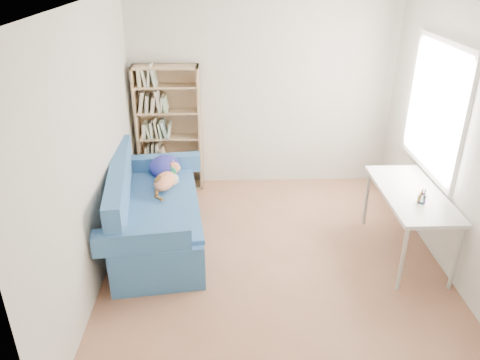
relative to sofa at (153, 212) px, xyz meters
name	(u,v)px	position (x,y,z in m)	size (l,w,h in m)	color
ground	(274,262)	(1.32, -0.47, -0.36)	(4.00, 4.00, 0.00)	#8C593F
room_shell	(290,114)	(1.42, -0.44, 1.28)	(3.54, 4.04, 2.62)	silver
sofa	(153,212)	(0.00, 0.00, 0.00)	(1.15, 2.03, 0.95)	#27538B
bookshelf	(169,134)	(0.07, 1.38, 0.43)	(0.85, 0.26, 1.70)	tan
desk	(411,198)	(2.74, -0.34, 0.33)	(0.61, 1.34, 0.75)	white
pen_cup	(422,197)	(2.75, -0.57, 0.45)	(0.08, 0.08, 0.16)	white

